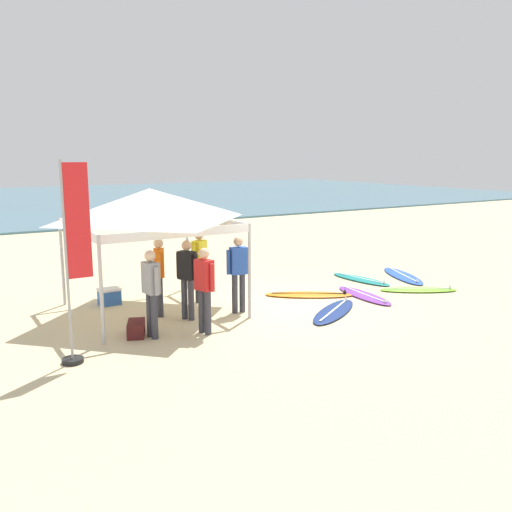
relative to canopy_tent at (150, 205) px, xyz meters
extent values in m
plane|color=beige|center=(2.64, -1.33, -2.39)|extent=(80.00, 80.00, 0.00)
cube|color=teal|center=(2.64, 32.63, -2.34)|extent=(80.00, 36.00, 0.10)
cylinder|color=#B7B7BC|center=(-1.58, -1.58, -1.36)|extent=(0.07, 0.07, 2.05)
cylinder|color=#B7B7BC|center=(1.58, -1.58, -1.36)|extent=(0.07, 0.07, 2.05)
cylinder|color=#B7B7BC|center=(-1.58, 1.58, -1.36)|extent=(0.07, 0.07, 2.05)
cylinder|color=#B7B7BC|center=(1.58, 1.58, -1.36)|extent=(0.07, 0.07, 2.05)
cube|color=white|center=(0.00, -1.58, -0.43)|extent=(3.17, 0.03, 0.18)
cube|color=white|center=(0.00, 1.58, -0.43)|extent=(3.17, 0.03, 0.18)
cube|color=white|center=(-1.58, 0.00, -0.43)|extent=(0.03, 3.17, 0.18)
cube|color=white|center=(1.58, 0.00, -0.43)|extent=(0.03, 3.17, 0.18)
pyramid|color=white|center=(0.00, 0.00, 0.01)|extent=(3.29, 3.29, 0.70)
ellipsoid|color=navy|center=(3.37, -2.25, -2.35)|extent=(2.17, 1.68, 0.07)
cube|color=white|center=(3.37, -2.25, -2.32)|extent=(1.59, 1.04, 0.01)
cone|color=white|center=(4.13, -1.77, -2.26)|extent=(0.09, 0.09, 0.12)
ellipsoid|color=#7AD12D|center=(6.51, -1.86, -2.35)|extent=(1.98, 1.49, 0.07)
cube|color=white|center=(6.51, -1.86, -2.32)|extent=(1.47, 0.91, 0.01)
cone|color=white|center=(7.20, -2.28, -2.26)|extent=(0.09, 0.09, 0.12)
ellipsoid|color=orange|center=(3.79, -0.77, -2.35)|extent=(2.15, 1.68, 0.07)
cube|color=black|center=(3.79, -0.77, -2.32)|extent=(1.58, 1.05, 0.01)
cone|color=black|center=(4.54, -1.26, -2.26)|extent=(0.09, 0.09, 0.12)
ellipsoid|color=purple|center=(4.91, -1.55, -2.35)|extent=(0.77, 2.07, 0.07)
cube|color=white|center=(4.91, -1.55, -2.32)|extent=(0.24, 1.71, 0.01)
cone|color=white|center=(4.81, -2.38, -2.26)|extent=(0.09, 0.09, 0.12)
ellipsoid|color=blue|center=(7.40, -0.47, -2.35)|extent=(1.47, 2.37, 0.07)
cube|color=white|center=(7.40, -0.47, -2.32)|extent=(0.80, 1.83, 0.01)
cone|color=white|center=(7.04, -1.34, -2.26)|extent=(0.09, 0.09, 0.12)
ellipsoid|color=#19847F|center=(6.06, -0.16, -2.35)|extent=(0.76, 2.05, 0.07)
cube|color=white|center=(6.06, -0.16, -2.32)|extent=(0.24, 1.69, 0.01)
cone|color=white|center=(6.16, -0.98, -2.26)|extent=(0.09, 0.09, 0.12)
cylinder|color=#2D2D33|center=(1.33, 0.23, -1.95)|extent=(0.13, 0.13, 0.88)
cylinder|color=#2D2D33|center=(1.18, 0.13, -1.95)|extent=(0.13, 0.13, 0.88)
cube|color=yellow|center=(1.25, 0.18, -1.21)|extent=(0.42, 0.38, 0.60)
sphere|color=tan|center=(1.25, 0.18, -0.78)|extent=(0.21, 0.21, 0.21)
cylinder|color=yellow|center=(1.45, 0.31, -1.23)|extent=(0.09, 0.09, 0.54)
cylinder|color=yellow|center=(1.06, 0.06, -1.23)|extent=(0.09, 0.09, 0.54)
cylinder|color=#383842|center=(0.44, -1.08, -1.95)|extent=(0.13, 0.13, 0.88)
cylinder|color=#383842|center=(0.36, -0.92, -1.95)|extent=(0.13, 0.13, 0.88)
cube|color=black|center=(0.40, -1.00, -1.21)|extent=(0.36, 0.42, 0.60)
sphere|color=tan|center=(0.40, -1.00, -0.78)|extent=(0.21, 0.21, 0.21)
cylinder|color=black|center=(0.50, -1.20, -1.23)|extent=(0.09, 0.09, 0.54)
cylinder|color=black|center=(0.29, -0.79, -1.23)|extent=(0.09, 0.09, 0.54)
cylinder|color=#383842|center=(-0.03, -0.51, -1.95)|extent=(0.13, 0.13, 0.88)
cylinder|color=#383842|center=(0.04, -0.35, -1.95)|extent=(0.13, 0.13, 0.88)
cube|color=orange|center=(0.00, -0.43, -1.21)|extent=(0.34, 0.42, 0.60)
sphere|color=beige|center=(0.00, -0.43, -0.78)|extent=(0.21, 0.21, 0.21)
cylinder|color=orange|center=(-0.09, -0.64, -1.23)|extent=(0.09, 0.09, 0.54)
cylinder|color=orange|center=(0.09, -0.22, -1.23)|extent=(0.09, 0.09, 0.54)
cylinder|color=#383842|center=(-0.67, -1.82, -1.95)|extent=(0.13, 0.13, 0.88)
cylinder|color=#383842|center=(-0.69, -1.64, -1.95)|extent=(0.13, 0.13, 0.88)
cube|color=gray|center=(-0.68, -1.73, -1.21)|extent=(0.26, 0.38, 0.60)
sphere|color=beige|center=(-0.68, -1.73, -0.78)|extent=(0.21, 0.21, 0.21)
cylinder|color=gray|center=(-0.65, -1.95, -1.23)|extent=(0.09, 0.09, 0.54)
cylinder|color=gray|center=(-0.71, -1.50, -1.23)|extent=(0.09, 0.09, 0.54)
cylinder|color=#383842|center=(1.67, -1.12, -1.95)|extent=(0.13, 0.13, 0.88)
cylinder|color=#383842|center=(1.49, -1.09, -1.95)|extent=(0.13, 0.13, 0.88)
cube|color=#2851B2|center=(1.58, -1.11, -1.21)|extent=(0.39, 0.27, 0.60)
sphere|color=tan|center=(1.58, -1.11, -0.78)|extent=(0.21, 0.21, 0.21)
cylinder|color=#2851B2|center=(1.81, -1.14, -1.23)|extent=(0.09, 0.09, 0.54)
cylinder|color=#2851B2|center=(1.35, -1.07, -1.23)|extent=(0.09, 0.09, 0.54)
cylinder|color=#383842|center=(0.32, -2.11, -1.95)|extent=(0.13, 0.13, 0.88)
cylinder|color=#383842|center=(0.27, -1.94, -1.95)|extent=(0.13, 0.13, 0.88)
cube|color=red|center=(0.29, -2.02, -1.21)|extent=(0.31, 0.41, 0.60)
sphere|color=beige|center=(0.29, -2.02, -0.78)|extent=(0.21, 0.21, 0.21)
cylinder|color=red|center=(0.36, -2.24, -1.23)|extent=(0.09, 0.09, 0.54)
cylinder|color=red|center=(0.23, -1.80, -1.23)|extent=(0.09, 0.09, 0.54)
cylinder|color=#99999E|center=(-2.31, -2.25, -0.69)|extent=(0.04, 0.04, 3.40)
cube|color=red|center=(-2.09, -2.25, 0.01)|extent=(0.40, 0.02, 1.90)
cylinder|color=black|center=(-2.31, -2.25, -2.35)|extent=(0.36, 0.36, 0.08)
cube|color=#4C1919|center=(-0.91, -1.45, -2.25)|extent=(0.53, 0.68, 0.28)
cube|color=#2D60B7|center=(-0.69, 1.04, -2.22)|extent=(0.48, 0.34, 0.34)
cube|color=white|center=(-0.69, 1.04, -2.02)|extent=(0.50, 0.36, 0.05)
camera|label=1|loc=(-4.25, -11.32, 1.08)|focal=38.29mm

